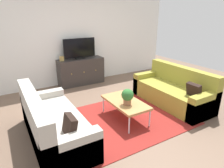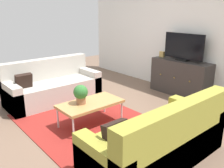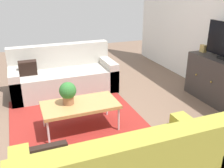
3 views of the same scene
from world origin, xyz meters
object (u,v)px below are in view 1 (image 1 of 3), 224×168
tv_console (81,71)px  mantel_clock (62,59)px  couch_left_side (51,125)px  coffee_table (125,102)px  couch_right_side (174,92)px  flat_screen_tv (80,49)px  potted_plant (127,96)px

tv_console → mantel_clock: mantel_clock is taller
mantel_clock → couch_left_side: bearing=-112.1°
coffee_table → tv_console: (0.06, 2.42, 0.02)m
mantel_clock → tv_console: bearing=-0.0°
couch_right_side → flat_screen_tv: bearing=119.6°
tv_console → mantel_clock: bearing=180.0°
coffee_table → tv_console: size_ratio=0.77×
couch_left_side → flat_screen_tv: size_ratio=2.01×
couch_right_side → flat_screen_tv: flat_screen_tv is taller
couch_right_side → mantel_clock: 3.09m
potted_plant → tv_console: tv_console is taller
coffee_table → flat_screen_tv: size_ratio=1.10×
couch_right_side → tv_console: (-1.36, 2.37, 0.10)m
coffee_table → potted_plant: potted_plant is taller
tv_console → potted_plant: bearing=-92.4°
flat_screen_tv → coffee_table: bearing=-91.3°
couch_left_side → potted_plant: 1.44m
potted_plant → mantel_clock: (-0.44, 2.56, 0.27)m
couch_right_side → mantel_clock: size_ratio=14.54×
couch_right_side → mantel_clock: bearing=128.8°
couch_left_side → potted_plant: size_ratio=6.07×
potted_plant → flat_screen_tv: (0.11, 2.58, 0.49)m
couch_left_side → mantel_clock: size_ratio=14.54×
tv_console → couch_right_side: bearing=-60.2°
couch_right_side → tv_console: bearing=119.8°
flat_screen_tv → mantel_clock: size_ratio=7.23×
couch_right_side → coffee_table: size_ratio=1.83×
tv_console → flat_screen_tv: bearing=90.0°
potted_plant → mantel_clock: mantel_clock is taller
couch_right_side → coffee_table: couch_right_side is taller
potted_plant → tv_console: bearing=87.6°
flat_screen_tv → tv_console: bearing=-90.0°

